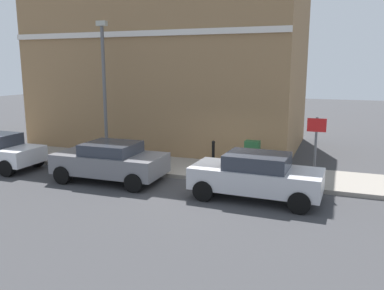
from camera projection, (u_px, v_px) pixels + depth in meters
name	position (u px, v px, depth m)	size (l,w,h in m)	color
ground	(214.00, 187.00, 13.58)	(80.00, 80.00, 0.00)	#38383A
sidewalk	(96.00, 159.00, 17.35)	(2.66, 30.00, 0.15)	gray
corner_building	(172.00, 55.00, 20.55)	(7.47, 12.97, 9.24)	olive
car_silver	(256.00, 175.00, 12.26)	(1.90, 4.02, 1.45)	#B7B7BC
car_grey	(110.00, 161.00, 14.19)	(2.00, 3.93, 1.41)	slate
utility_cabinet	(252.00, 157.00, 15.11)	(0.46, 0.61, 1.15)	#1E4C28
bollard_near_cabinet	(213.00, 153.00, 15.74)	(0.14, 0.14, 1.04)	black
street_sign	(316.00, 141.00, 12.94)	(0.08, 0.60, 2.30)	#59595B
lamppost	(104.00, 85.00, 16.59)	(0.20, 0.44, 5.72)	#59595B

